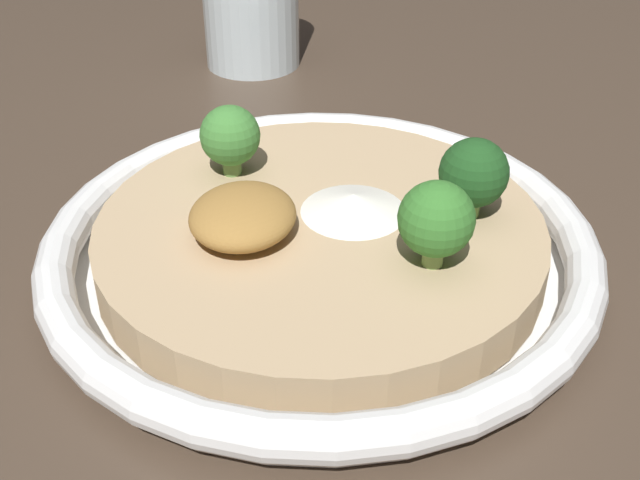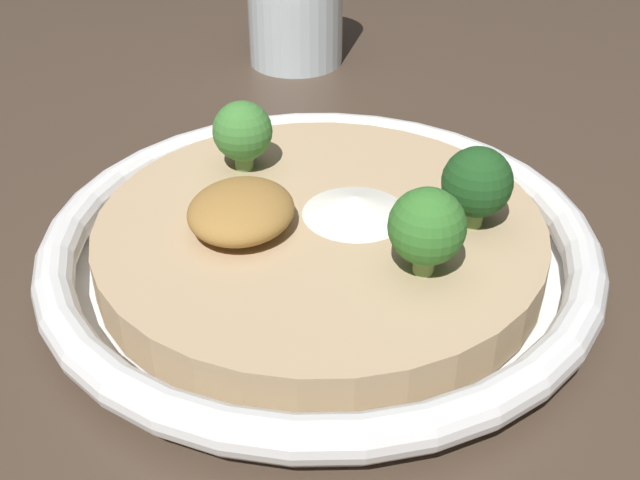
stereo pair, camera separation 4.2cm
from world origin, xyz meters
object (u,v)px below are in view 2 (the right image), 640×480
object	(u,v)px
broccoli_back_left	(477,183)
broccoli_back	(427,227)
risotto_bowl	(320,244)
broccoli_front	(243,132)

from	to	relation	value
broccoli_back_left	broccoli_back	bearing A→B (deg)	-20.13
broccoli_back	broccoli_back_left	bearing A→B (deg)	159.87
risotto_bowl	broccoli_front	distance (m)	0.08
risotto_bowl	broccoli_front	size ratio (longest dim) A/B	7.21
broccoli_back_left	broccoli_back	world-z (taller)	same
broccoli_front	broccoli_back	xyz separation A→B (m)	(0.07, 0.12, 0.00)
risotto_bowl	broccoli_front	xyz separation A→B (m)	(-0.04, -0.06, 0.04)
risotto_bowl	broccoli_back_left	distance (m)	0.09
broccoli_front	risotto_bowl	bearing A→B (deg)	53.34
broccoli_front	broccoli_back	bearing A→B (deg)	58.19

